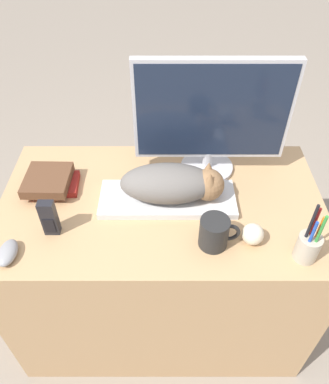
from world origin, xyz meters
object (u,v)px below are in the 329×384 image
Objects in this scene: baseball at (253,234)px; cat at (175,183)px; monitor at (212,116)px; pen_cup at (308,246)px; book_stack at (50,182)px; keyboard at (168,199)px; computer_mouse at (8,253)px; coffee_mug at (215,233)px; phone at (49,218)px.

cat is at bearing 143.42° from baseball.
monitor is 0.53m from pen_cup.
monitor is 0.62m from book_stack.
keyboard is 0.54m from computer_mouse.
book_stack is (-0.57, 0.26, -0.02)m from coffee_mug.
pen_cup is at bearing -20.08° from book_stack.
computer_mouse is at bearing -101.81° from book_stack.
book_stack is at bearing 159.92° from pen_cup.
keyboard is 1.34× the size of cat.
coffee_mug is 0.57× the size of pen_cup.
monitor reaches higher than coffee_mug.
book_stack is at bearing 170.82° from keyboard.
monitor is 0.41m from coffee_mug.
computer_mouse is 0.55× the size of book_stack.
phone is (-0.40, -0.14, -0.02)m from cat.
monitor is (0.13, 0.18, 0.15)m from cat.
keyboard is at bearing 150.16° from pen_cup.
computer_mouse is at bearing -154.14° from keyboard.
cat is at bearing 148.57° from pen_cup.
baseball is at bearing 158.06° from pen_cup.
coffee_mug is (-0.01, -0.37, -0.19)m from monitor.
keyboard is 0.48m from pen_cup.
coffee_mug reaches higher than book_stack.
coffee_mug is 0.63m from book_stack.
book_stack is at bearing 155.81° from coffee_mug.
coffee_mug is 0.12m from baseball.
cat is 0.46m from pen_cup.
book_stack reaches higher than computer_mouse.
coffee_mug reaches higher than computer_mouse.
coffee_mug reaches higher than baseball.
baseball is (-0.15, 0.06, -0.02)m from pen_cup.
monitor is 4.25× the size of coffee_mug.
baseball reaches higher than computer_mouse.
keyboard is 0.43m from book_stack.
pen_cup is 0.80m from phone.
coffee_mug is 1.83× the size of baseball.
keyboard is at bearing 180.00° from cat.
phone is (0.12, 0.10, 0.05)m from computer_mouse.
cat reaches higher than baseball.
monitor reaches higher than pen_cup.
pen_cup is 0.90m from book_stack.
baseball is 0.37× the size of book_stack.
computer_mouse is at bearing -175.49° from coffee_mug.
cat is 2.77× the size of coffee_mug.
pen_cup is 0.16m from baseball.
computer_mouse is 0.76m from baseball.
computer_mouse is 0.31m from book_stack.
monitor reaches higher than computer_mouse.
phone is (-0.79, 0.10, 0.01)m from pen_cup.
pen_cup reaches higher than keyboard.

